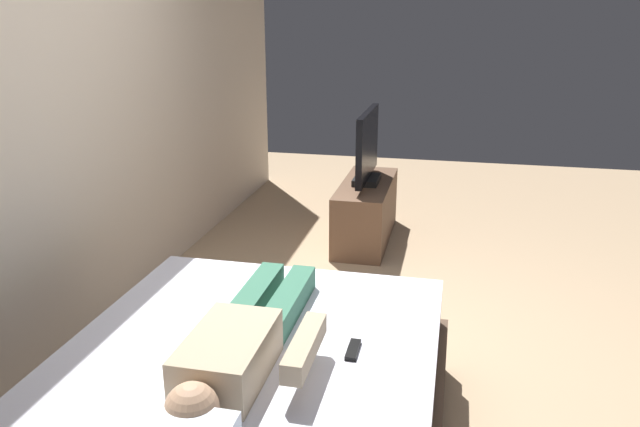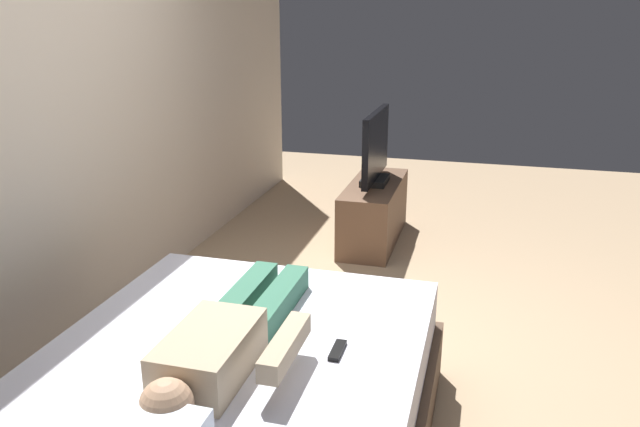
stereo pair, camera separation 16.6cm
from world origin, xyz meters
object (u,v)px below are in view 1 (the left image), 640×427
(person, at_px, (244,341))
(remote, at_px, (353,350))
(bed, at_px, (242,423))
(tv, at_px, (367,149))
(tv_stand, at_px, (366,211))

(person, distance_m, remote, 0.44)
(bed, distance_m, tv, 2.93)
(bed, distance_m, tv_stand, 2.88)
(bed, xyz_separation_m, tv_stand, (2.88, -0.07, -0.01))
(bed, distance_m, person, 0.36)
(person, relative_size, tv_stand, 1.15)
(tv_stand, bearing_deg, tv, 0.00)
(tv_stand, height_order, tv, tv)
(bed, distance_m, remote, 0.54)
(tv_stand, distance_m, tv, 0.53)
(tv_stand, relative_size, tv, 1.25)
(remote, bearing_deg, bed, 113.28)
(tv_stand, bearing_deg, person, 178.86)
(tv_stand, bearing_deg, remote, -172.65)
(person, bearing_deg, tv, -1.14)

